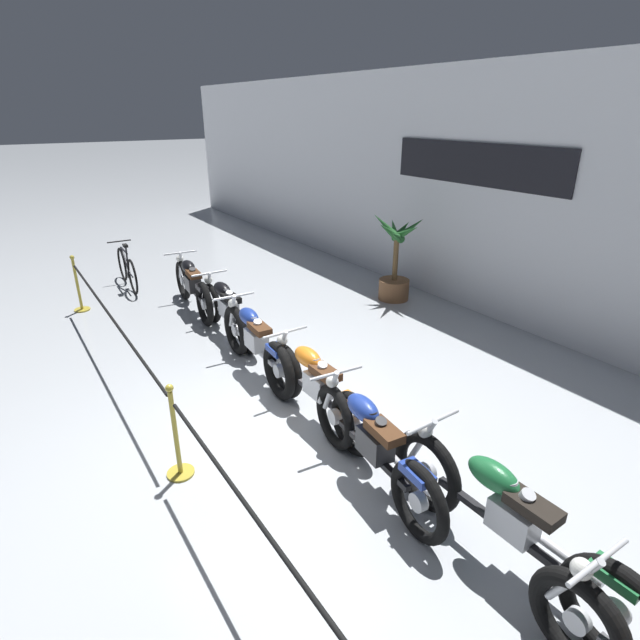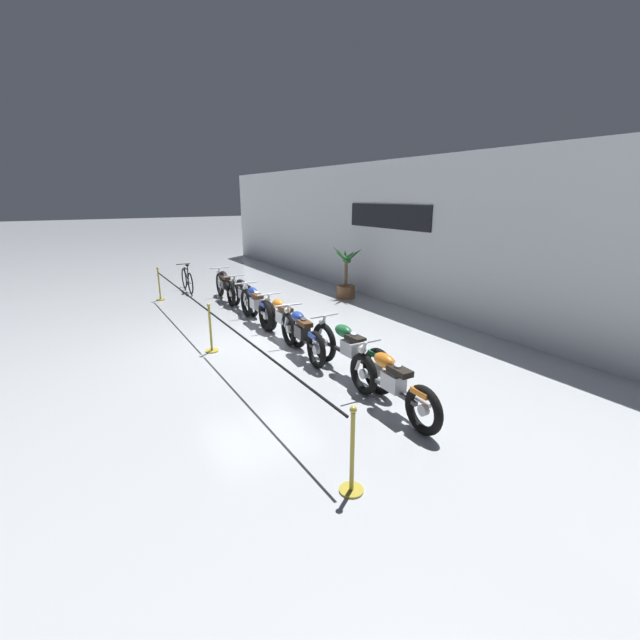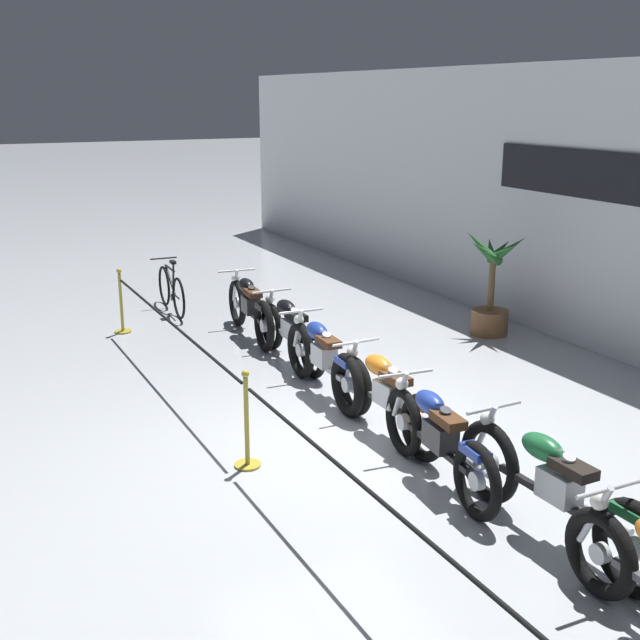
# 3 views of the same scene
# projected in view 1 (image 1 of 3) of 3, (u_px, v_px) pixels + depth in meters

# --- Properties ---
(ground_plane) EXTENTS (120.00, 120.00, 0.00)m
(ground_plane) POSITION_uv_depth(u_px,v_px,m) (268.00, 434.00, 5.76)
(ground_plane) COLOR #B2B7BC
(back_wall) EXTENTS (28.00, 0.29, 4.20)m
(back_wall) POSITION_uv_depth(u_px,v_px,m) (561.00, 206.00, 7.55)
(back_wall) COLOR white
(back_wall) RESTS_ON ground
(motorcycle_black_0) EXTENTS (2.25, 0.62, 0.97)m
(motorcycle_black_0) POSITION_uv_depth(u_px,v_px,m) (193.00, 286.00, 9.08)
(motorcycle_black_0) COLOR black
(motorcycle_black_0) RESTS_ON ground
(motorcycle_black_1) EXTENTS (2.15, 0.62, 0.93)m
(motorcycle_black_1) POSITION_uv_depth(u_px,v_px,m) (228.00, 310.00, 8.06)
(motorcycle_black_1) COLOR black
(motorcycle_black_1) RESTS_ON ground
(motorcycle_blue_2) EXTENTS (2.24, 0.62, 0.96)m
(motorcycle_blue_2) POSITION_uv_depth(u_px,v_px,m) (255.00, 343.00, 6.90)
(motorcycle_blue_2) COLOR black
(motorcycle_blue_2) RESTS_ON ground
(motorcycle_orange_3) EXTENTS (2.15, 0.62, 0.94)m
(motorcycle_orange_3) POSITION_uv_depth(u_px,v_px,m) (316.00, 387.00, 5.82)
(motorcycle_orange_3) COLOR black
(motorcycle_orange_3) RESTS_ON ground
(motorcycle_blue_4) EXTENTS (2.18, 0.62, 0.95)m
(motorcycle_blue_4) POSITION_uv_depth(u_px,v_px,m) (372.00, 444.00, 4.81)
(motorcycle_blue_4) COLOR black
(motorcycle_blue_4) RESTS_ON ground
(motorcycle_green_5) EXTENTS (2.49, 0.62, 0.97)m
(motorcycle_green_5) POSITION_uv_depth(u_px,v_px,m) (506.00, 521.00, 3.90)
(motorcycle_green_5) COLOR black
(motorcycle_green_5) RESTS_ON ground
(bicycle) EXTENTS (1.74, 0.48, 0.97)m
(bicycle) POSITION_uv_depth(u_px,v_px,m) (127.00, 269.00, 10.36)
(bicycle) COLOR black
(bicycle) RESTS_ON ground
(potted_palm_left_of_row) EXTENTS (1.09, 1.01, 1.71)m
(potted_palm_left_of_row) POSITION_uv_depth(u_px,v_px,m) (395.00, 264.00, 9.57)
(potted_palm_left_of_row) COLOR brown
(potted_palm_left_of_row) RESTS_ON ground
(stanchion_far_left) EXTENTS (10.68, 0.28, 1.05)m
(stanchion_far_left) POSITION_uv_depth(u_px,v_px,m) (131.00, 353.00, 6.02)
(stanchion_far_left) COLOR gold
(stanchion_far_left) RESTS_ON ground
(stanchion_mid_left) EXTENTS (0.28, 0.28, 1.05)m
(stanchion_mid_left) POSITION_uv_depth(u_px,v_px,m) (177.00, 445.00, 4.98)
(stanchion_mid_left) COLOR gold
(stanchion_mid_left) RESTS_ON ground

